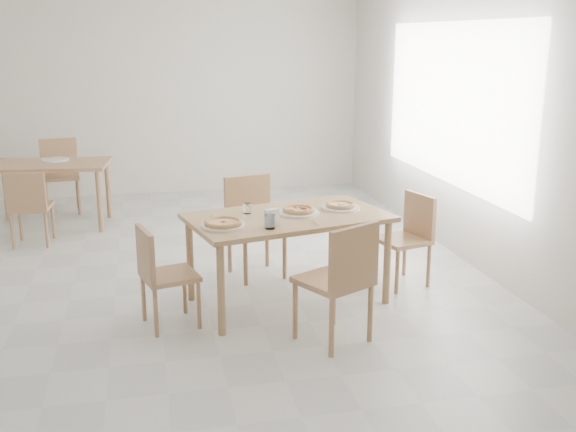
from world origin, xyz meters
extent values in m
plane|color=silver|center=(0.00, 0.00, 0.00)|extent=(7.00, 7.00, 0.00)
plane|color=silver|center=(0.00, 3.50, 1.40)|extent=(6.00, 0.00, 6.00)
plane|color=silver|center=(0.00, -3.50, 1.40)|extent=(6.00, 0.00, 6.00)
plane|color=silver|center=(3.00, 0.00, 1.40)|extent=(0.00, 7.00, 7.00)
cube|color=white|center=(2.98, 0.30, 1.50)|extent=(1.60, 0.02, 3.20)
cube|color=tan|center=(1.05, -0.86, 0.73)|extent=(1.75, 1.23, 0.04)
cylinder|color=tan|center=(0.44, -1.40, 0.35)|extent=(0.06, 0.06, 0.71)
cylinder|color=tan|center=(1.84, -1.07, 0.35)|extent=(0.06, 0.06, 0.71)
cylinder|color=tan|center=(0.26, -0.66, 0.35)|extent=(0.06, 0.06, 0.71)
cylinder|color=tan|center=(1.67, -0.33, 0.35)|extent=(0.06, 0.06, 0.71)
cube|color=tan|center=(1.21, -1.65, 0.46)|extent=(0.61, 0.61, 0.04)
cube|color=tan|center=(1.31, -1.83, 0.70)|extent=(0.42, 0.25, 0.43)
cylinder|color=tan|center=(1.30, -1.39, 0.22)|extent=(0.04, 0.04, 0.44)
cylinder|color=tan|center=(0.95, -1.57, 0.22)|extent=(0.04, 0.04, 0.44)
cylinder|color=tan|center=(1.47, -1.74, 0.22)|extent=(0.04, 0.04, 0.44)
cylinder|color=tan|center=(1.13, -1.91, 0.22)|extent=(0.04, 0.04, 0.44)
cube|color=tan|center=(0.91, -0.18, 0.46)|extent=(0.54, 0.54, 0.04)
cube|color=tan|center=(0.86, 0.02, 0.70)|extent=(0.45, 0.15, 0.43)
cylinder|color=tan|center=(0.77, -0.41, 0.22)|extent=(0.04, 0.04, 0.44)
cylinder|color=tan|center=(1.14, -0.32, 0.22)|extent=(0.04, 0.04, 0.44)
cylinder|color=tan|center=(0.67, -0.04, 0.22)|extent=(0.04, 0.04, 0.44)
cylinder|color=tan|center=(1.05, 0.06, 0.22)|extent=(0.04, 0.04, 0.44)
cube|color=tan|center=(0.08, -1.13, 0.40)|extent=(0.48, 0.48, 0.04)
cube|color=tan|center=(-0.09, -1.18, 0.60)|extent=(0.14, 0.39, 0.37)
cylinder|color=tan|center=(0.28, -1.25, 0.19)|extent=(0.03, 0.03, 0.38)
cylinder|color=tan|center=(0.19, -0.93, 0.19)|extent=(0.03, 0.03, 0.38)
cylinder|color=tan|center=(-0.04, -1.34, 0.19)|extent=(0.03, 0.03, 0.38)
cylinder|color=tan|center=(-0.13, -1.01, 0.19)|extent=(0.03, 0.03, 0.38)
cube|color=tan|center=(2.13, -0.67, 0.41)|extent=(0.50, 0.50, 0.04)
cube|color=tan|center=(2.30, -0.63, 0.62)|extent=(0.15, 0.40, 0.38)
cylinder|color=tan|center=(1.92, -0.56, 0.20)|extent=(0.03, 0.03, 0.39)
cylinder|color=tan|center=(2.01, -0.89, 0.20)|extent=(0.03, 0.03, 0.39)
cylinder|color=tan|center=(2.25, -0.46, 0.20)|extent=(0.03, 0.03, 0.39)
cylinder|color=tan|center=(2.34, -0.79, 0.20)|extent=(0.03, 0.03, 0.39)
cylinder|color=white|center=(0.50, -1.09, 0.76)|extent=(0.34, 0.34, 0.02)
cylinder|color=white|center=(1.53, -0.75, 0.76)|extent=(0.32, 0.32, 0.02)
cylinder|color=white|center=(1.15, -0.83, 0.76)|extent=(0.34, 0.34, 0.02)
cylinder|color=#F1BC71|center=(0.50, -1.09, 0.77)|extent=(0.37, 0.37, 0.01)
torus|color=#F1BC71|center=(0.50, -1.09, 0.78)|extent=(0.37, 0.37, 0.03)
cylinder|color=#CF4724|center=(0.50, -1.09, 0.78)|extent=(0.29, 0.29, 0.01)
ellipsoid|color=#1B5814|center=(0.50, -1.09, 0.79)|extent=(0.05, 0.03, 0.01)
cylinder|color=#F1BC71|center=(1.53, -0.75, 0.77)|extent=(0.28, 0.28, 0.01)
torus|color=#F1BC71|center=(1.53, -0.75, 0.78)|extent=(0.28, 0.28, 0.03)
cylinder|color=white|center=(1.53, -0.75, 0.78)|extent=(0.21, 0.21, 0.01)
cylinder|color=#F1BC71|center=(1.15, -0.83, 0.77)|extent=(0.32, 0.32, 0.01)
torus|color=#F1BC71|center=(1.15, -0.83, 0.78)|extent=(0.32, 0.32, 0.03)
cylinder|color=#CF4724|center=(1.15, -0.83, 0.78)|extent=(0.25, 0.25, 0.01)
cylinder|color=white|center=(0.84, -1.22, 0.80)|extent=(0.08, 0.08, 0.11)
cylinder|color=white|center=(0.74, -0.74, 0.79)|extent=(0.07, 0.07, 0.09)
cube|color=silver|center=(0.86, -1.17, 0.76)|extent=(0.14, 0.11, 0.01)
cube|color=white|center=(0.86, -1.17, 0.83)|extent=(0.12, 0.09, 0.12)
cube|color=silver|center=(0.46, -0.81, 0.75)|extent=(0.02, 0.18, 0.01)
cube|color=silver|center=(1.21, -1.14, 0.75)|extent=(0.03, 0.17, 0.01)
cube|color=tan|center=(-1.14, 2.00, 0.73)|extent=(1.42, 0.91, 0.04)
cylinder|color=tan|center=(-0.58, 1.62, 0.35)|extent=(0.06, 0.06, 0.71)
cylinder|color=tan|center=(-1.71, 2.38, 0.35)|extent=(0.06, 0.06, 0.71)
cylinder|color=tan|center=(-0.51, 2.25, 0.35)|extent=(0.06, 0.06, 0.71)
cube|color=tan|center=(-1.26, 1.29, 0.41)|extent=(0.43, 0.43, 0.04)
cube|color=tan|center=(-1.27, 1.11, 0.62)|extent=(0.40, 0.07, 0.38)
cylinder|color=tan|center=(-1.08, 1.45, 0.20)|extent=(0.03, 0.03, 0.39)
cylinder|color=tan|center=(-1.42, 1.48, 0.20)|extent=(0.03, 0.03, 0.39)
cylinder|color=tan|center=(-1.10, 1.11, 0.20)|extent=(0.03, 0.03, 0.39)
cylinder|color=tan|center=(-1.44, 1.14, 0.20)|extent=(0.03, 0.03, 0.39)
cube|color=tan|center=(-1.10, 2.64, 0.46)|extent=(0.50, 0.50, 0.04)
cube|color=tan|center=(-1.12, 2.84, 0.69)|extent=(0.45, 0.09, 0.43)
cylinder|color=tan|center=(-1.27, 2.43, 0.22)|extent=(0.04, 0.04, 0.44)
cylinder|color=tan|center=(-0.89, 2.47, 0.22)|extent=(0.04, 0.04, 0.44)
cylinder|color=tan|center=(-1.31, 2.81, 0.22)|extent=(0.04, 0.04, 0.44)
cylinder|color=tan|center=(-0.93, 2.85, 0.22)|extent=(0.04, 0.04, 0.44)
cylinder|color=white|center=(-1.08, 2.15, 0.76)|extent=(0.32, 0.32, 0.02)
camera|label=1|loc=(-0.07, -6.03, 2.16)|focal=42.00mm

